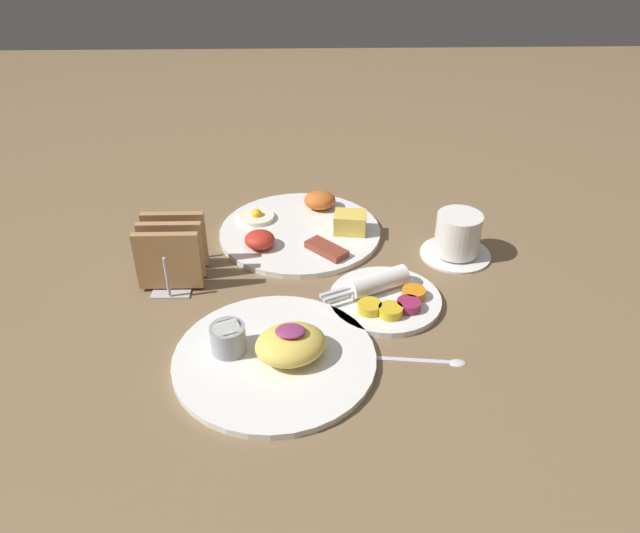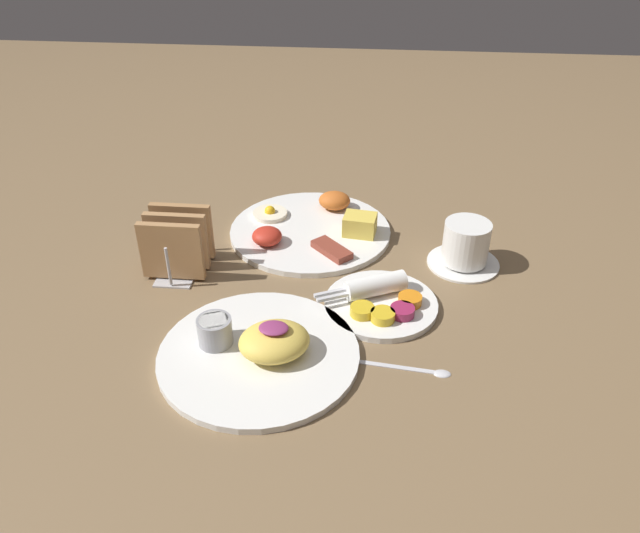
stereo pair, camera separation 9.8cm
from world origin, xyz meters
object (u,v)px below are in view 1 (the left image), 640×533
at_px(toast_rack, 172,253).
at_px(plate_condiments, 385,297).
at_px(plate_breakfast, 302,229).
at_px(coffee_cup, 457,237).
at_px(plate_foreground, 275,353).

bearing_deg(toast_rack, plate_condiments, -12.84).
xyz_separation_m(plate_breakfast, plate_condiments, (0.13, -0.21, 0.00)).
bearing_deg(plate_condiments, coffee_cup, 44.25).
height_order(toast_rack, coffee_cup, toast_rack).
height_order(plate_condiments, toast_rack, toast_rack).
relative_size(plate_breakfast, plate_condiments, 1.55).
bearing_deg(plate_condiments, plate_breakfast, 120.71).
bearing_deg(plate_breakfast, plate_condiments, -59.29).
bearing_deg(toast_rack, plate_breakfast, 33.56).
bearing_deg(plate_breakfast, coffee_cup, -16.76).
xyz_separation_m(plate_breakfast, toast_rack, (-0.21, -0.14, 0.04)).
relative_size(plate_condiments, coffee_cup, 1.56).
bearing_deg(plate_condiments, plate_foreground, -141.84).
relative_size(plate_foreground, toast_rack, 2.38).
height_order(plate_breakfast, coffee_cup, coffee_cup).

